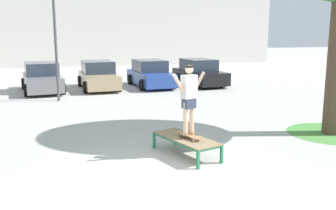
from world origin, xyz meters
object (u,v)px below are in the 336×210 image
Objects in this scene: skater at (189,95)px; car_grey at (42,78)px; car_tan at (98,76)px; car_blue at (150,74)px; skateboard at (189,135)px; skate_box at (186,139)px; light_post at (54,13)px; car_black at (199,73)px.

car_grey is at bearing 106.69° from skater.
car_tan and car_blue have the same top height.
car_grey is (-3.61, 12.03, 0.15)m from skateboard.
car_tan is at bearing 93.33° from skater.
skater reaches higher than skateboard.
car_tan is (-0.71, 12.18, 0.15)m from skateboard.
car_blue reaches higher than skate_box.
skater is 12.38m from car_blue.
car_tan is 4.96m from light_post.
skateboard is 13.03m from car_black.
light_post is (-7.95, -3.01, 3.13)m from car_black.
car_grey is 8.69m from car_black.
skate_box is 12.96m from car_black.
skate_box is 0.35× the size of light_post.
light_post is at bearing -76.35° from car_grey.
skater is 0.39× the size of car_black.
car_grey is 0.75× the size of light_post.
skater is (-0.00, 0.00, 0.99)m from skateboard.
car_tan is at bearing 93.22° from skate_box.
car_tan reaches higher than skateboard.
skateboard is at bearing -72.30° from light_post.
skater reaches higher than skate_box.
skateboard is at bearing -100.18° from car_blue.
skateboard is 0.19× the size of car_blue.
car_grey is at bearing 103.65° from light_post.
car_blue is (5.79, 0.13, 0.00)m from car_grey.
skate_box is at bearing -73.31° from car_grey.
car_tan and car_black have the same top height.
car_grey is at bearing -178.71° from car_blue.
car_blue is 6.74m from light_post.
skateboard is at bearing -86.66° from car_tan.
skateboard is (0.03, -0.10, 0.12)m from skate_box.
skateboard is 0.19× the size of car_grey.
car_grey is at bearing -177.15° from car_tan.
light_post reaches higher than car_blue.
light_post is (-2.87, 8.99, 3.29)m from skateboard.
light_post is at bearing 107.70° from skateboard.
car_black is 0.74× the size of light_post.
car_grey reaches higher than skateboard.
car_blue is at bearing 79.81° from skater.
car_tan is at bearing 179.72° from car_blue.
light_post is at bearing 107.70° from skater.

